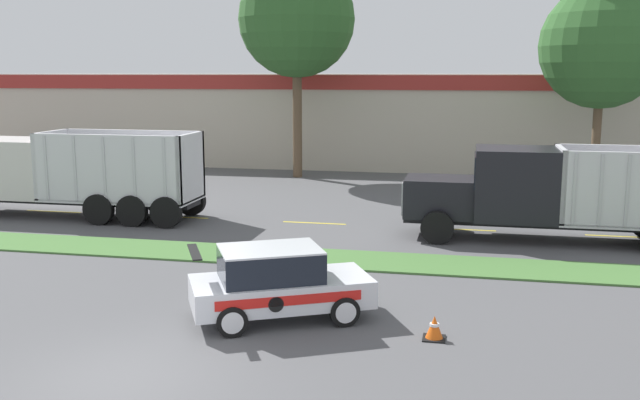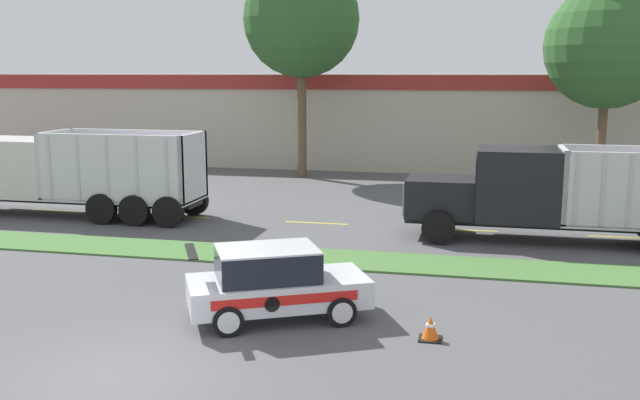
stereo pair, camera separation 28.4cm
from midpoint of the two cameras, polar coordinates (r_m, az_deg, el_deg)
name	(u,v)px [view 1 (the left image)]	position (r m, az deg, el deg)	size (l,w,h in m)	color
ground_plane	(124,378)	(13.97, -15.97, -13.56)	(600.00, 600.00, 0.00)	#515154
grass_verge	(264,255)	(21.91, -4.91, -4.43)	(120.00, 2.19, 0.06)	#477538
centre_line_2	(54,211)	(30.78, -20.78, -0.87)	(2.40, 0.14, 0.01)	yellow
centre_line_3	(179,217)	(28.25, -11.51, -1.34)	(2.40, 0.14, 0.01)	yellow
centre_line_4	(314,223)	(26.59, -0.76, -1.85)	(2.40, 0.14, 0.01)	yellow
centre_line_5	(462,229)	(25.97, 10.95, -2.32)	(2.40, 0.14, 0.01)	yellow
centre_line_6	(622,236)	(26.46, 22.73, -2.71)	(2.40, 0.14, 0.01)	yellow
dump_truck_lead	(35,175)	(30.05, -22.12, 1.86)	(11.73, 2.68, 3.33)	black
dump_truck_mid	(548,195)	(24.65, 17.46, 0.40)	(11.24, 2.72, 3.14)	black
rally_car	(277,282)	(16.23, -3.94, -6.60)	(4.40, 3.42, 1.70)	silver
traffic_cone	(434,328)	(15.37, 8.61, -10.08)	(0.48, 0.48, 0.50)	black
store_building_backdrop	(325,117)	(46.56, 0.24, 6.69)	(43.50, 12.10, 5.45)	#BCB29E
tree_behind_left	(297,7)	(38.17, -2.10, 15.18)	(6.07, 6.07, 12.85)	brown
tree_behind_centre	(603,34)	(36.14, 21.50, 12.28)	(5.77, 5.77, 11.06)	brown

